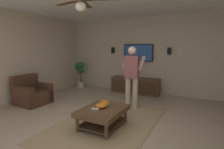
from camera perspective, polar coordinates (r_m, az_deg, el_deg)
name	(u,v)px	position (r m, az deg, el deg)	size (l,w,h in m)	color
ground_plane	(101,129)	(3.80, -3.57, -16.75)	(7.91, 7.91, 0.00)	tan
wall_back_tv	(149,56)	(6.54, 11.70, 5.87)	(0.10, 6.43, 2.65)	#C6B299
wall_side_far	(0,58)	(5.76, -31.88, 4.36)	(6.79, 0.10, 2.65)	#C6B299
area_rug	(107,123)	(4.04, -1.44, -15.03)	(2.93, 1.87, 0.01)	#9E8460
armchair	(32,94)	(5.73, -23.94, -5.71)	(0.82, 0.83, 0.82)	#472D1E
coffee_table	(103,113)	(3.77, -2.95, -12.09)	(1.00, 0.80, 0.40)	#513823
media_console	(135,85)	(6.48, 7.29, -3.43)	(0.45, 1.70, 0.55)	#513823
tv	(138,53)	(6.56, 8.22, 6.81)	(0.05, 1.08, 0.61)	black
person_standing	(132,74)	(4.81, 6.32, 0.31)	(0.57, 0.57, 1.64)	#C6B793
potted_plant_tall	(80,71)	(7.42, -10.00, 1.11)	(0.37, 0.45, 1.03)	#B7B2A8
bowl	(101,105)	(3.75, -3.40, -9.68)	(0.23, 0.23, 0.10)	orange
remote_white	(95,109)	(3.69, -5.34, -10.69)	(0.15, 0.04, 0.02)	white
remote_black	(103,102)	(4.10, -2.78, -8.65)	(0.15, 0.04, 0.02)	black
remote_grey	(107,105)	(3.88, -1.44, -9.66)	(0.15, 0.04, 0.02)	slate
book	(105,103)	(4.04, -2.35, -8.82)	(0.22, 0.16, 0.04)	orange
vase_round	(131,74)	(6.46, 5.96, 0.04)	(0.22, 0.22, 0.22)	teal
wall_speaker_left	(169,51)	(6.30, 17.59, 7.08)	(0.06, 0.12, 0.22)	black
wall_speaker_right	(113,50)	(6.97, 0.31, 7.66)	(0.06, 0.12, 0.22)	black
ceiling_fan	(81,1)	(3.03, -9.71, 21.75)	(1.19, 1.18, 0.46)	#4C3828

